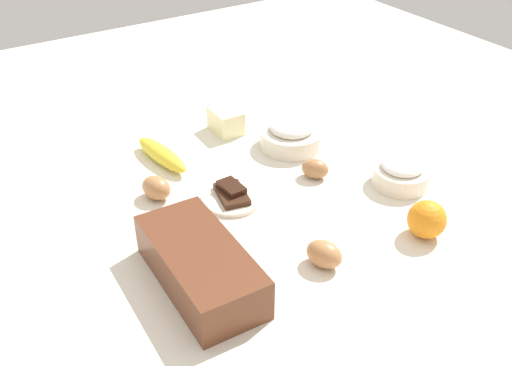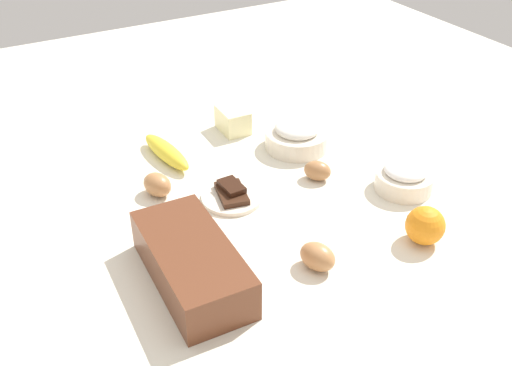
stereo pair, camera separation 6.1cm
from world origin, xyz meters
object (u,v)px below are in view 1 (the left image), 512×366
Objects in this scene: flour_bowl at (291,135)px; butter_block at (226,121)px; egg_loose at (324,254)px; chocolate_plate at (232,196)px; banana at (162,155)px; orange_fruit at (427,219)px; egg_near_butter at (156,188)px; egg_beside_bowl at (314,168)px; sugar_bowl at (401,173)px; loaf_pan at (200,265)px.

flour_bowl reaches higher than butter_block.
egg_loose is at bearing 168.69° from butter_block.
flour_bowl reaches higher than chocolate_plate.
flour_bowl is 0.27m from chocolate_plate.
banana is 0.21m from butter_block.
flour_bowl is 0.44m from egg_loose.
flour_bowl is 1.18× the size of chocolate_plate.
orange_fruit is 1.09× the size of egg_near_butter.
egg_loose reaches higher than chocolate_plate.
egg_beside_bowl is at bearing -168.67° from butter_block.
chocolate_plate is (-0.12, 0.24, -0.02)m from flour_bowl.
banana is (0.37, 0.40, -0.01)m from sugar_bowl.
loaf_pan is at bearing 69.48° from egg_loose.
egg_near_butter is at bearing 54.14° from chocolate_plate.
egg_loose is at bearing -108.38° from loaf_pan.
banana is at bearing -13.76° from loaf_pan.
butter_block is at bearing -11.31° from egg_loose.
sugar_bowl reaches higher than egg_beside_bowl.
flour_bowl is 0.29m from sugar_bowl.
butter_block is 1.48× the size of egg_beside_bowl.
banana is 2.74× the size of egg_near_butter.
butter_block reaches higher than banana.
chocolate_plate is at bearing 7.70° from egg_loose.
orange_fruit is at bearing -177.63° from flour_bowl.
sugar_bowl is 0.55m from banana.
loaf_pan reaches higher than egg_loose.
banana is at bearing 14.61° from chocolate_plate.
butter_block is (0.58, 0.11, -0.01)m from orange_fruit.
egg_loose is (-0.12, 0.31, -0.01)m from sugar_bowl.
egg_beside_bowl is (0.17, -0.38, -0.02)m from loaf_pan.
loaf_pan is 3.16× the size of butter_block.
egg_beside_bowl is at bearing 165.41° from flour_bowl.
flour_bowl is 1.22× the size of sugar_bowl.
orange_fruit is (-0.53, -0.31, 0.02)m from banana.
butter_block reaches higher than egg_beside_bowl.
banana is 2.11× the size of butter_block.
egg_beside_bowl is (0.29, 0.05, -0.02)m from orange_fruit.
flour_bowl is 2.19× the size of egg_loose.
loaf_pan reaches higher than flour_bowl.
orange_fruit is (-0.42, -0.02, 0.01)m from flour_bowl.
sugar_bowl is at bearing -113.24° from chocolate_plate.
sugar_bowl is at bearing -132.25° from egg_beside_bowl.
egg_beside_bowl is at bearing 47.75° from sugar_bowl.
orange_fruit reaches higher than sugar_bowl.
chocolate_plate is at bearing 66.76° from sugar_bowl.
sugar_bowl is at bearing -117.01° from egg_near_butter.
loaf_pan is 0.52m from flour_bowl.
sugar_bowl is at bearing -68.69° from egg_loose.
orange_fruit is 1.08× the size of egg_loose.
flour_bowl is 0.18m from butter_block.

